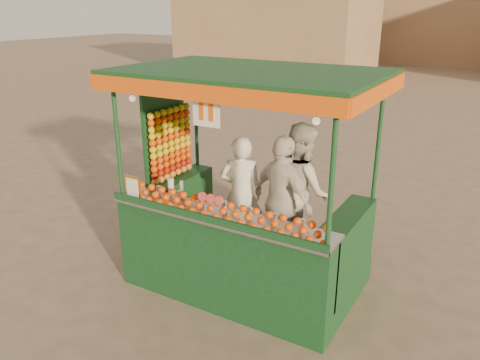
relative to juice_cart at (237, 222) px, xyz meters
The scene contains 7 objects.
ground 1.02m from the juice_cart, 162.02° to the left, with size 90.00×90.00×0.00m, color brown.
building_left 22.31m from the juice_cart, 115.02° to the left, with size 10.00×6.00×6.00m, color #9D7C59.
building_center 30.33m from the juice_cart, 94.54° to the left, with size 14.00×7.00×7.00m, color #9D7C59.
juice_cart is the anchor object (origin of this frame).
vendor_left 0.51m from the juice_cart, 114.17° to the left, with size 0.69×0.58×1.61m.
vendor_middle 0.97m from the juice_cart, 51.56° to the left, with size 1.11×1.12×1.83m.
vendor_right 0.65m from the juice_cart, 36.64° to the left, with size 1.09×0.76×1.72m.
Camera 1 is at (3.27, -4.96, 3.56)m, focal length 35.76 mm.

